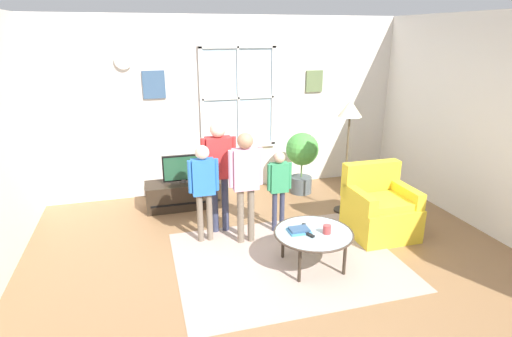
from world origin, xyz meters
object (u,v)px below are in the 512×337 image
object	(u,v)px
book_stack	(299,230)
cup	(327,229)
television	(183,168)
person_red_shirt	(219,164)
person_green_shirt	(279,182)
remote_near_cup	(309,234)
potted_plant_by_window	(302,156)
person_pink_shirt	(245,176)
person_blue_shirt	(203,183)
floor_lamp	(349,120)
coffee_table	(313,234)
tv_stand	(184,194)
armchair	(379,209)
remote_near_books	(303,227)

from	to	relation	value
book_stack	cup	size ratio (longest dim) A/B	2.40
television	person_red_shirt	size ratio (longest dim) A/B	0.40
cup	person_green_shirt	size ratio (longest dim) A/B	0.09
book_stack	remote_near_cup	world-z (taller)	book_stack
book_stack	potted_plant_by_window	distance (m)	2.20
television	person_red_shirt	world-z (taller)	person_red_shirt
person_pink_shirt	potted_plant_by_window	bearing A→B (deg)	46.96
television	person_green_shirt	world-z (taller)	person_green_shirt
person_blue_shirt	floor_lamp	world-z (taller)	floor_lamp
coffee_table	potted_plant_by_window	bearing A→B (deg)	71.41
floor_lamp	person_red_shirt	bearing A→B (deg)	-176.14
coffee_table	person_red_shirt	bearing A→B (deg)	125.91
book_stack	person_red_shirt	world-z (taller)	person_red_shirt
television	remote_near_cup	size ratio (longest dim) A/B	4.07
remote_near_cup	floor_lamp	distance (m)	1.91
person_blue_shirt	potted_plant_by_window	xyz separation A→B (m)	(1.73, 1.18, -0.15)
remote_near_cup	person_red_shirt	world-z (taller)	person_red_shirt
tv_stand	cup	bearing A→B (deg)	-58.40
coffee_table	floor_lamp	distance (m)	1.85
book_stack	person_pink_shirt	xyz separation A→B (m)	(-0.41, 0.68, 0.43)
armchair	book_stack	world-z (taller)	armchair
armchair	potted_plant_by_window	distance (m)	1.66
cup	coffee_table	bearing A→B (deg)	153.43
person_green_shirt	person_blue_shirt	bearing A→B (deg)	-178.77
book_stack	remote_near_cup	xyz separation A→B (m)	(0.07, -0.10, -0.01)
remote_near_books	potted_plant_by_window	bearing A→B (deg)	68.61
tv_stand	person_green_shirt	xyz separation A→B (m)	(1.07, -1.10, 0.47)
armchair	remote_near_cup	size ratio (longest dim) A/B	6.21
armchair	remote_near_books	size ratio (longest dim) A/B	6.21
coffee_table	person_blue_shirt	bearing A→B (deg)	138.94
tv_stand	floor_lamp	world-z (taller)	floor_lamp
tv_stand	coffee_table	world-z (taller)	coffee_table
cup	remote_near_books	size ratio (longest dim) A/B	0.67
remote_near_books	remote_near_cup	xyz separation A→B (m)	(-0.01, -0.18, 0.00)
person_pink_shirt	floor_lamp	xyz separation A→B (m)	(1.57, 0.50, 0.47)
person_green_shirt	person_red_shirt	world-z (taller)	person_red_shirt
person_red_shirt	potted_plant_by_window	world-z (taller)	person_red_shirt
remote_near_books	tv_stand	bearing A→B (deg)	120.01
person_blue_shirt	cup	bearing A→B (deg)	-39.72
book_stack	coffee_table	bearing A→B (deg)	-18.89
book_stack	remote_near_cup	size ratio (longest dim) A/B	1.62
television	cup	world-z (taller)	television
television	person_pink_shirt	world-z (taller)	person_pink_shirt
television	book_stack	distance (m)	2.22
coffee_table	book_stack	distance (m)	0.16
armchair	person_pink_shirt	distance (m)	1.77
remote_near_cup	person_blue_shirt	world-z (taller)	person_blue_shirt
book_stack	floor_lamp	size ratio (longest dim) A/B	0.14
book_stack	cup	distance (m)	0.30
person_blue_shirt	television	bearing A→B (deg)	96.45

